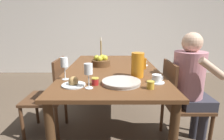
{
  "coord_description": "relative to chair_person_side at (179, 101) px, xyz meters",
  "views": [
    {
      "loc": [
        -0.0,
        -1.94,
        1.23
      ],
      "look_at": [
        0.0,
        -0.26,
        0.8
      ],
      "focal_mm": 28.0,
      "sensor_mm": 36.0,
      "label": 1
    }
  ],
  "objects": [
    {
      "name": "bread_plate",
      "position": [
        -1.02,
        -0.31,
        0.3
      ],
      "size": [
        0.19,
        0.19,
        0.08
      ],
      "color": "silver",
      "rests_on": "dining_table"
    },
    {
      "name": "wine_glass_water",
      "position": [
        -0.88,
        -0.37,
        0.43
      ],
      "size": [
        0.07,
        0.07,
        0.2
      ],
      "color": "white",
      "rests_on": "dining_table"
    },
    {
      "name": "teacup_across",
      "position": [
        -0.33,
        0.43,
        0.31
      ],
      "size": [
        0.14,
        0.14,
        0.07
      ],
      "color": "silver",
      "rests_on": "dining_table"
    },
    {
      "name": "person_seated",
      "position": [
        0.09,
        -0.03,
        0.22
      ],
      "size": [
        0.39,
        0.41,
        1.17
      ],
      "rotation": [
        0.0,
        0.0,
        -1.57
      ],
      "color": "#33333D",
      "rests_on": "ground_plane"
    },
    {
      "name": "ground_plane",
      "position": [
        -0.7,
        0.27,
        -0.47
      ],
      "size": [
        20.0,
        20.0,
        0.0
      ],
      "primitive_type": "plane",
      "color": "brown"
    },
    {
      "name": "wall_back",
      "position": [
        -0.7,
        2.88,
        0.83
      ],
      "size": [
        10.0,
        0.06,
        2.6
      ],
      "color": "silver",
      "rests_on": "ground_plane"
    },
    {
      "name": "wine_glass_juice",
      "position": [
        -1.13,
        -0.14,
        0.43
      ],
      "size": [
        0.07,
        0.07,
        0.21
      ],
      "color": "white",
      "rests_on": "dining_table"
    },
    {
      "name": "chair_opposite",
      "position": [
        -1.4,
        0.17,
        0.0
      ],
      "size": [
        0.42,
        0.42,
        0.88
      ],
      "rotation": [
        0.0,
        0.0,
        1.57
      ],
      "color": "#51331E",
      "rests_on": "ground_plane"
    },
    {
      "name": "serving_tray",
      "position": [
        -0.62,
        -0.27,
        0.29
      ],
      "size": [
        0.33,
        0.33,
        0.03
      ],
      "color": "#B7B2A8",
      "rests_on": "dining_table"
    },
    {
      "name": "jam_jar_red",
      "position": [
        -0.4,
        -0.38,
        0.31
      ],
      "size": [
        0.06,
        0.06,
        0.06
      ],
      "color": "gold",
      "rests_on": "dining_table"
    },
    {
      "name": "red_pitcher",
      "position": [
        -0.46,
        -0.06,
        0.4
      ],
      "size": [
        0.15,
        0.12,
        0.23
      ],
      "color": "orange",
      "rests_on": "dining_table"
    },
    {
      "name": "dining_table",
      "position": [
        -0.7,
        0.27,
        0.19
      ],
      "size": [
        1.03,
        1.76,
        0.75
      ],
      "color": "brown",
      "rests_on": "ground_plane"
    },
    {
      "name": "teacup_near_person",
      "position": [
        -0.32,
        -0.23,
        0.31
      ],
      "size": [
        0.14,
        0.14,
        0.07
      ],
      "color": "silver",
      "rests_on": "dining_table"
    },
    {
      "name": "candlestick_tall",
      "position": [
        -0.87,
        0.95,
        0.4
      ],
      "size": [
        0.06,
        0.06,
        0.31
      ],
      "color": "olive",
      "rests_on": "dining_table"
    },
    {
      "name": "fruit_bowl",
      "position": [
        -0.84,
        0.41,
        0.33
      ],
      "size": [
        0.22,
        0.22,
        0.13
      ],
      "color": "brown",
      "rests_on": "dining_table"
    },
    {
      "name": "jam_jar_amber",
      "position": [
        -0.84,
        -0.29,
        0.31
      ],
      "size": [
        0.06,
        0.06,
        0.06
      ],
      "color": "#A81E1E",
      "rests_on": "dining_table"
    },
    {
      "name": "chair_person_side",
      "position": [
        0.0,
        0.0,
        0.0
      ],
      "size": [
        0.42,
        0.42,
        0.88
      ],
      "rotation": [
        0.0,
        0.0,
        -1.57
      ],
      "color": "#51331E",
      "rests_on": "ground_plane"
    }
  ]
}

